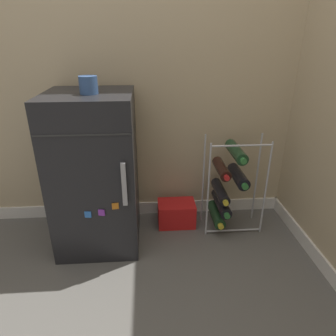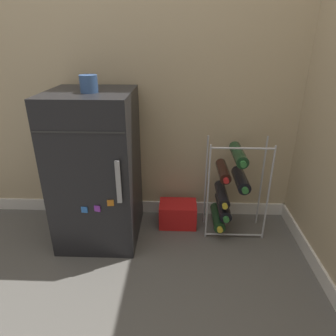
% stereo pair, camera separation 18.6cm
% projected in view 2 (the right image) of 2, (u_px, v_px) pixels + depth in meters
% --- Properties ---
extents(ground_plane, '(14.00, 14.00, 0.00)m').
position_uv_depth(ground_plane, '(136.00, 280.00, 1.64)').
color(ground_plane, '#56544F').
extents(wall_back, '(7.02, 0.07, 2.50)m').
position_uv_depth(wall_back, '(144.00, 34.00, 1.81)').
color(wall_back, tan).
rests_on(wall_back, ground_plane).
extents(mini_fridge, '(0.48, 0.52, 0.95)m').
position_uv_depth(mini_fridge, '(97.00, 169.00, 1.84)').
color(mini_fridge, black).
rests_on(mini_fridge, ground_plane).
extents(wine_rack, '(0.39, 0.32, 0.65)m').
position_uv_depth(wine_rack, '(228.00, 188.00, 1.94)').
color(wine_rack, '#B2B2B7').
rests_on(wine_rack, ground_plane).
extents(soda_box, '(0.26, 0.18, 0.17)m').
position_uv_depth(soda_box, '(178.00, 214.00, 2.10)').
color(soda_box, red).
rests_on(soda_box, ground_plane).
extents(fridge_top_cup, '(0.10, 0.10, 0.09)m').
position_uv_depth(fridge_top_cup, '(89.00, 84.00, 1.59)').
color(fridge_top_cup, '#335184').
rests_on(fridge_top_cup, mini_fridge).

